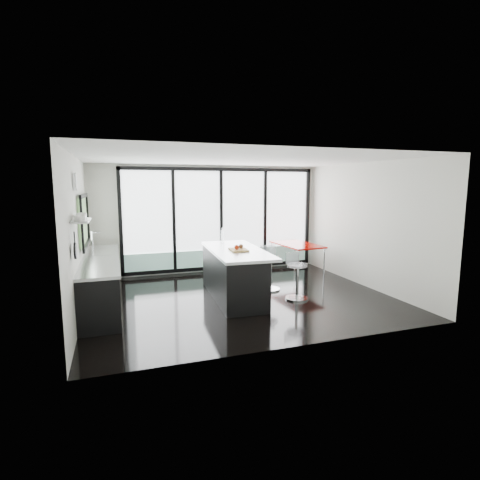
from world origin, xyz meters
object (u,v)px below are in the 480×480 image
object	(u,v)px
bar_stool_near	(297,282)
red_table	(297,259)
island	(233,273)
bar_stool_far	(269,273)

from	to	relation	value
bar_stool_near	red_table	size ratio (longest dim) A/B	0.49
red_table	island	bearing A→B (deg)	-146.87
island	red_table	xyz separation A→B (m)	(2.19, 1.43, -0.11)
island	bar_stool_far	bearing A→B (deg)	15.35
bar_stool_near	red_table	xyz separation A→B (m)	(1.01, 1.98, 0.03)
island	bar_stool_near	distance (m)	1.32
bar_stool_near	red_table	distance (m)	2.22
bar_stool_far	island	bearing A→B (deg)	-155.74
island	bar_stool_far	world-z (taller)	island
bar_stool_near	bar_stool_far	world-z (taller)	bar_stool_far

